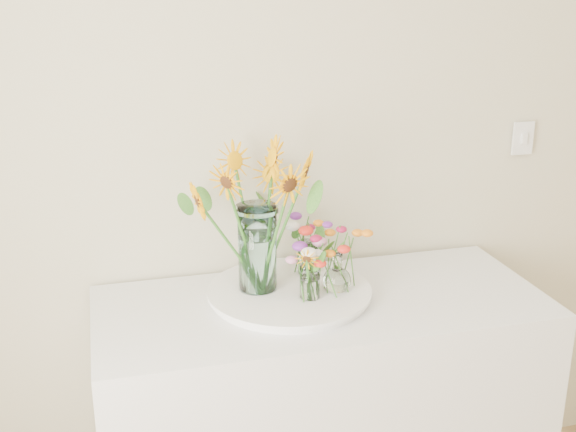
# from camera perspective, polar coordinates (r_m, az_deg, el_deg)

# --- Properties ---
(counter) EXTENTS (1.40, 0.60, 0.90)m
(counter) POSITION_cam_1_polar(r_m,az_deg,el_deg) (2.49, 2.57, -16.09)
(counter) COLOR white
(counter) RESTS_ON ground_plane
(tray) EXTENTS (0.49, 0.49, 0.02)m
(tray) POSITION_cam_1_polar(r_m,az_deg,el_deg) (2.27, 0.11, -6.18)
(tray) COLOR white
(tray) RESTS_ON counter
(mason_jar) EXTENTS (0.16, 0.16, 0.28)m
(mason_jar) POSITION_cam_1_polar(r_m,az_deg,el_deg) (2.22, -2.43, -2.55)
(mason_jar) COLOR #BBF2FB
(mason_jar) RESTS_ON tray
(sunflower_bouquet) EXTENTS (0.82, 0.82, 0.48)m
(sunflower_bouquet) POSITION_cam_1_polar(r_m,az_deg,el_deg) (2.19, -2.47, -0.12)
(sunflower_bouquet) COLOR #F5A305
(sunflower_bouquet) RESTS_ON tray
(small_vase_a) EXTENTS (0.07, 0.07, 0.11)m
(small_vase_a) POSITION_cam_1_polar(r_m,az_deg,el_deg) (2.19, 1.74, -5.31)
(small_vase_a) COLOR white
(small_vase_a) RESTS_ON tray
(wildflower_posy_a) EXTENTS (0.19, 0.19, 0.20)m
(wildflower_posy_a) POSITION_cam_1_polar(r_m,az_deg,el_deg) (2.17, 1.75, -4.22)
(wildflower_posy_a) COLOR orange
(wildflower_posy_a) RESTS_ON tray
(small_vase_b) EXTENTS (0.09, 0.09, 0.13)m
(small_vase_b) POSITION_cam_1_polar(r_m,az_deg,el_deg) (2.24, 3.91, -4.47)
(small_vase_b) COLOR white
(small_vase_b) RESTS_ON tray
(wildflower_posy_b) EXTENTS (0.23, 0.23, 0.22)m
(wildflower_posy_b) POSITION_cam_1_polar(r_m,az_deg,el_deg) (2.22, 3.93, -3.40)
(wildflower_posy_b) COLOR orange
(wildflower_posy_b) RESTS_ON tray
(small_vase_c) EXTENTS (0.08, 0.08, 0.11)m
(small_vase_c) POSITION_cam_1_polar(r_m,az_deg,el_deg) (2.36, 1.58, -3.34)
(small_vase_c) COLOR white
(small_vase_c) RESTS_ON tray
(wildflower_posy_c) EXTENTS (0.20, 0.20, 0.20)m
(wildflower_posy_c) POSITION_cam_1_polar(r_m,az_deg,el_deg) (2.35, 1.59, -2.32)
(wildflower_posy_c) COLOR orange
(wildflower_posy_c) RESTS_ON tray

